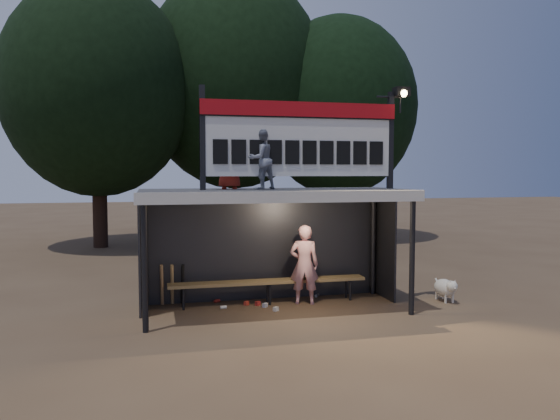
# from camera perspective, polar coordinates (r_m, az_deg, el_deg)

# --- Properties ---
(ground) EXTENTS (80.00, 80.00, 0.00)m
(ground) POSITION_cam_1_polar(r_m,az_deg,el_deg) (10.63, -0.55, -10.44)
(ground) COLOR #4E3927
(ground) RESTS_ON ground
(player) EXTENTS (0.67, 0.53, 1.60)m
(player) POSITION_cam_1_polar(r_m,az_deg,el_deg) (10.99, 2.54, -5.70)
(player) COLOR white
(player) RESTS_ON ground
(child_a) EXTENTS (0.68, 0.62, 1.13)m
(child_a) POSITION_cam_1_polar(r_m,az_deg,el_deg) (10.26, -1.98, 5.31)
(child_a) COLOR slate
(child_a) RESTS_ON dugout_shelter
(child_b) EXTENTS (0.59, 0.43, 1.11)m
(child_b) POSITION_cam_1_polar(r_m,az_deg,el_deg) (10.45, -5.31, 5.20)
(child_b) COLOR maroon
(child_b) RESTS_ON dugout_shelter
(dugout_shelter) EXTENTS (5.10, 2.08, 2.32)m
(dugout_shelter) POSITION_cam_1_polar(r_m,az_deg,el_deg) (10.56, -0.86, -0.37)
(dugout_shelter) COLOR #38383B
(dugout_shelter) RESTS_ON ground
(scoreboard_assembly) EXTENTS (4.10, 0.27, 1.99)m
(scoreboard_assembly) POSITION_cam_1_polar(r_m,az_deg,el_deg) (10.45, 2.45, 7.69)
(scoreboard_assembly) COLOR black
(scoreboard_assembly) RESTS_ON dugout_shelter
(bench) EXTENTS (4.00, 0.35, 0.48)m
(bench) POSITION_cam_1_polar(r_m,az_deg,el_deg) (11.06, -1.20, -7.57)
(bench) COLOR olive
(bench) RESTS_ON ground
(tree_left) EXTENTS (6.46, 6.46, 9.27)m
(tree_left) POSITION_cam_1_polar(r_m,az_deg,el_deg) (20.31, -18.56, 11.90)
(tree_left) COLOR black
(tree_left) RESTS_ON ground
(tree_mid) EXTENTS (7.22, 7.22, 10.36)m
(tree_mid) POSITION_cam_1_polar(r_m,az_deg,el_deg) (22.07, -4.84, 13.15)
(tree_mid) COLOR black
(tree_mid) RESTS_ON ground
(tree_right) EXTENTS (6.08, 6.08, 8.72)m
(tree_right) POSITION_cam_1_polar(r_m,az_deg,el_deg) (21.94, 6.15, 10.62)
(tree_right) COLOR black
(tree_right) RESTS_ON ground
(dog) EXTENTS (0.36, 0.81, 0.49)m
(dog) POSITION_cam_1_polar(r_m,az_deg,el_deg) (11.77, 16.92, -7.79)
(dog) COLOR beige
(dog) RESTS_ON ground
(bats) EXTENTS (0.48, 0.33, 0.84)m
(bats) POSITION_cam_1_polar(r_m,az_deg,el_deg) (11.09, -11.20, -7.63)
(bats) COLOR #A3794C
(bats) RESTS_ON ground
(litter) EXTENTS (2.25, 1.06, 0.08)m
(litter) POSITION_cam_1_polar(r_m,az_deg,el_deg) (11.01, -2.31, -9.73)
(litter) COLOR red
(litter) RESTS_ON ground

